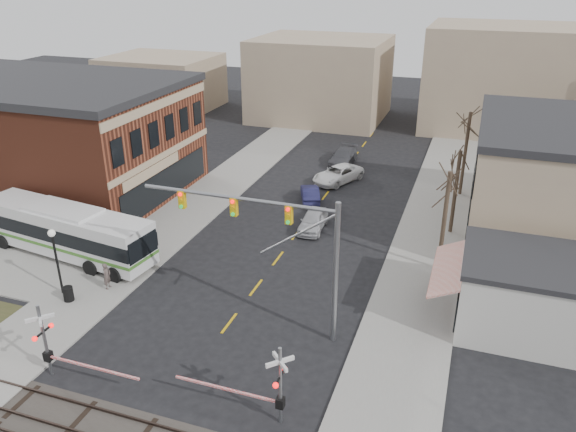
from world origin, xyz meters
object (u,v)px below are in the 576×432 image
(car_d, at_px, (343,157))
(transit_bus, at_px, (67,230))
(trash_bin, at_px, (68,294))
(car_b, at_px, (310,194))
(pedestrian_far, at_px, (137,243))
(traffic_signal_mast, at_px, (281,235))
(pedestrian_near, at_px, (107,276))
(rr_crossing_east, at_px, (271,385))
(rr_crossing_west, at_px, (52,343))
(street_lamp, at_px, (54,248))
(car_c, at_px, (338,174))
(car_a, at_px, (313,221))

(car_d, bearing_deg, transit_bus, -116.98)
(trash_bin, relative_size, car_b, 0.22)
(car_d, relative_size, pedestrian_far, 3.19)
(trash_bin, bearing_deg, transit_bus, 127.84)
(car_b, relative_size, pedestrian_far, 2.51)
(traffic_signal_mast, height_order, car_b, traffic_signal_mast)
(transit_bus, distance_m, pedestrian_near, 5.99)
(car_b, xyz_separation_m, pedestrian_far, (-8.39, -13.14, 0.26))
(rr_crossing_east, height_order, car_b, rr_crossing_east)
(rr_crossing_west, distance_m, pedestrian_near, 8.03)
(car_d, xyz_separation_m, pedestrian_far, (-8.67, -23.54, 0.18))
(car_d, bearing_deg, trash_bin, -106.70)
(pedestrian_far, bearing_deg, rr_crossing_east, -106.33)
(rr_crossing_west, distance_m, trash_bin, 6.96)
(pedestrian_near, distance_m, pedestrian_far, 4.52)
(rr_crossing_west, bearing_deg, car_d, 81.38)
(street_lamp, relative_size, car_b, 1.06)
(transit_bus, bearing_deg, car_b, 49.01)
(street_lamp, distance_m, car_d, 31.18)
(pedestrian_near, bearing_deg, trash_bin, 140.60)
(transit_bus, bearing_deg, rr_crossing_east, -27.85)
(traffic_signal_mast, distance_m, car_b, 19.07)
(rr_crossing_west, relative_size, car_c, 1.05)
(car_b, bearing_deg, car_c, -123.09)
(transit_bus, relative_size, pedestrian_far, 8.40)
(street_lamp, bearing_deg, pedestrian_near, 30.38)
(car_b, bearing_deg, car_d, -113.02)
(car_d, xyz_separation_m, pedestrian_near, (-7.89, -28.00, 0.23))
(transit_bus, height_order, pedestrian_near, transit_bus)
(car_b, height_order, car_c, car_c)
(car_a, bearing_deg, car_c, 91.13)
(transit_bus, height_order, pedestrian_far, transit_bus)
(traffic_signal_mast, xyz_separation_m, car_d, (-3.59, 28.35, -5.04))
(car_c, distance_m, pedestrian_far, 20.64)
(trash_bin, bearing_deg, pedestrian_far, 84.72)
(rr_crossing_west, relative_size, car_b, 1.39)
(pedestrian_far, bearing_deg, rr_crossing_west, -142.39)
(street_lamp, xyz_separation_m, car_b, (9.94, 18.96, -2.50))
(pedestrian_far, bearing_deg, transit_bus, 131.79)
(pedestrian_near, height_order, pedestrian_far, pedestrian_near)
(rr_crossing_east, height_order, street_lamp, street_lamp)
(pedestrian_far, bearing_deg, car_a, -29.77)
(car_a, bearing_deg, pedestrian_near, -130.32)
(pedestrian_far, bearing_deg, pedestrian_near, -147.76)
(rr_crossing_west, bearing_deg, trash_bin, 124.55)
(transit_bus, distance_m, street_lamp, 5.27)
(traffic_signal_mast, xyz_separation_m, car_c, (-2.81, 23.15, -5.04))
(pedestrian_near, bearing_deg, pedestrian_far, 5.52)
(street_lamp, relative_size, car_d, 0.83)
(rr_crossing_west, xyz_separation_m, street_lamp, (-4.82, 6.21, 1.19))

